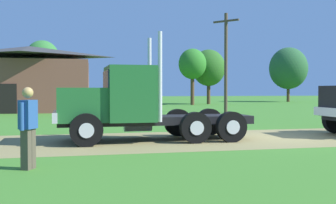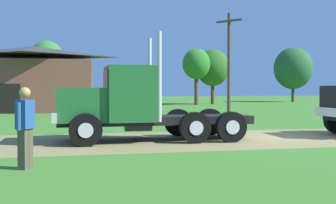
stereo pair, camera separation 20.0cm
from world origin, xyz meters
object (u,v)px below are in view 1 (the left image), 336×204
Objects in this scene: truck_foreground_white at (128,106)px; shed_building at (30,80)px; visitor_standing_near at (28,125)px; utility_pole_near at (226,60)px.

truck_foreground_white is 0.68× the size of shed_building.
visitor_standing_near is 25.94m from shed_building.
shed_building is (-5.24, 21.23, 1.34)m from truck_foreground_white.
utility_pole_near is (9.67, 16.21, 2.87)m from truck_foreground_white.
utility_pole_near is at bearing -18.58° from shed_building.
truck_foreground_white reaches higher than visitor_standing_near.
utility_pole_near is at bearing 59.18° from truck_foreground_white.
visitor_standing_near is 0.18× the size of shed_building.
truck_foreground_white is 21.90m from shed_building.
shed_building is 1.31× the size of utility_pole_near.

